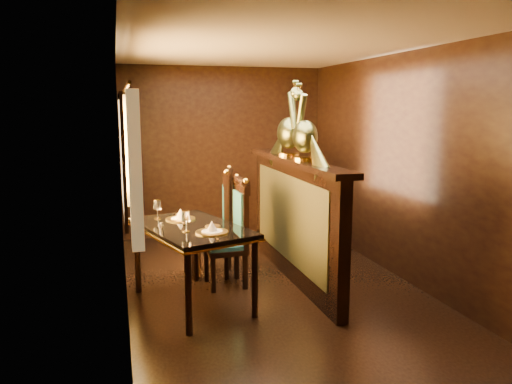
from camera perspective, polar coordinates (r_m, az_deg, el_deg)
ground at (r=5.39m, az=2.02°, el=-11.09°), size 5.00×5.00×0.00m
room_shell at (r=5.04m, az=1.14°, el=5.95°), size 3.04×5.04×2.52m
partition at (r=5.56m, az=4.29°, el=-2.79°), size 0.26×2.70×1.36m
dining_table at (r=4.84m, az=-7.43°, el=-4.69°), size 1.18×1.52×0.99m
chair_left at (r=5.37m, az=-2.44°, el=-4.22°), size 0.44×0.48×1.19m
chair_right at (r=5.72m, az=-3.94°, el=-3.09°), size 0.56×0.58×1.25m
peacock_left at (r=5.14m, az=5.65°, el=7.96°), size 0.25×0.67×0.80m
peacock_right at (r=5.61m, az=3.80°, el=8.30°), size 0.26×0.70×0.83m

